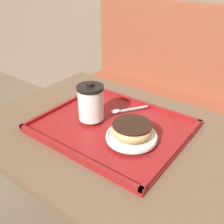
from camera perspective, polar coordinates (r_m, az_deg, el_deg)
name	(u,v)px	position (r m, az deg, el deg)	size (l,w,h in m)	color
booth_bench	(155,110)	(1.84, 9.37, 0.51)	(1.11, 0.44, 1.00)	brown
cafe_table	(111,168)	(0.97, -0.13, -12.11)	(0.88, 0.65, 0.72)	brown
serving_tray	(112,127)	(0.87, 0.00, -3.24)	(0.47, 0.39, 0.02)	maroon
coffee_cup_front	(91,102)	(0.86, -4.65, 2.13)	(0.09, 0.09, 0.13)	white
plate_with_chocolate_donut	(131,136)	(0.79, 4.26, -5.28)	(0.15, 0.15, 0.01)	white
donut_chocolate_glazed	(132,129)	(0.77, 4.33, -3.72)	(0.12, 0.12, 0.04)	#DBB270
spoon	(121,110)	(0.92, 1.95, 0.36)	(0.09, 0.13, 0.01)	silver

